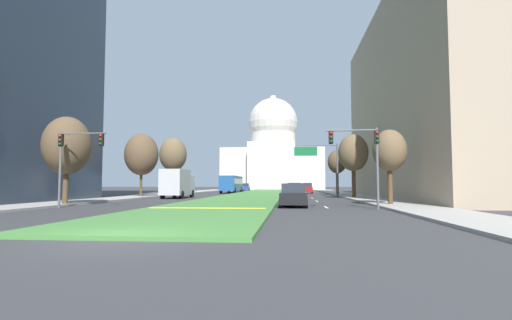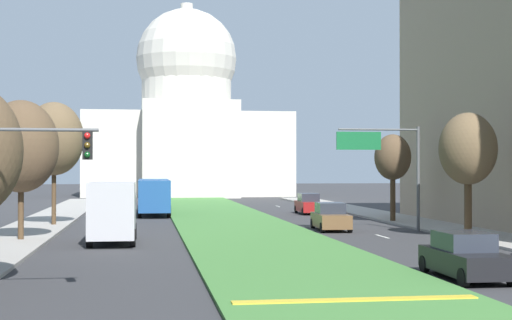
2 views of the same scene
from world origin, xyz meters
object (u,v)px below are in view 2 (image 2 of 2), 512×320
Objects in this scene: sedan_lead_stopped at (465,257)px; traffic_light_near_left at (16,173)px; overhead_guide_sign at (388,157)px; street_tree_left_mid at (21,147)px; street_tree_right_mid at (468,150)px; sedan_distant at (309,204)px; city_bus at (154,194)px; capitol_building at (187,122)px; sedan_far_horizon at (151,200)px; street_tree_left_far at (54,139)px; box_truck_delivery at (113,211)px; street_tree_right_far at (393,158)px; sedan_very_far at (151,196)px; sedan_midblock at (331,217)px.

traffic_light_near_left is at bearing -169.05° from sedan_lead_stopped.
street_tree_left_mid reaches higher than overhead_guide_sign.
street_tree_right_mid is 1.53× the size of sedan_distant.
capitol_building is at bearing 83.45° from city_bus.
traffic_light_near_left is 52.46m from sedan_far_horizon.
sedan_lead_stopped is at bearing -93.96° from sedan_distant.
sedan_distant is at bearing 29.79° from street_tree_left_far.
street_tree_right_mid is at bearing -80.33° from sedan_distant.
box_truck_delivery is (2.05, 17.56, -2.12)m from traffic_light_near_left.
street_tree_left_far is at bearing 122.80° from sedan_lead_stopped.
city_bus reaches higher than sedan_lead_stopped.
street_tree_right_far is 37.99m from sedan_very_far.
street_tree_left_far is 35.00m from sedan_very_far.
overhead_guide_sign reaches higher than street_tree_right_far.
box_truck_delivery is at bearing -96.23° from capitol_building.
sedan_very_far is (-13.26, 22.56, -0.02)m from sedan_distant.
box_truck_delivery is (-2.23, -34.64, 0.89)m from sedan_far_horizon.
sedan_far_horizon is at bearing 102.22° from sedan_lead_stopped.
street_tree_right_mid reaches higher than box_truck_delivery.
city_bus is at bearing 105.14° from sedan_lead_stopped.
box_truck_delivery is (-19.56, -0.12, -3.29)m from street_tree_right_mid.
street_tree_left_far reaches higher than overhead_guide_sign.
sedan_lead_stopped is (17.78, -16.17, -4.30)m from street_tree_left_mid.
sedan_lead_stopped is 61.74m from sedan_very_far.
street_tree_right_mid is (24.42, -1.39, -0.11)m from street_tree_left_mid.
sedan_very_far is 21.97m from city_bus.
traffic_light_near_left is at bearing -129.61° from overhead_guide_sign.
capitol_building is 69.87m from street_tree_left_mid.
street_tree_left_far reaches higher than city_bus.
city_bus is (-17.17, 24.09, -3.20)m from street_tree_right_mid.
city_bus is (-16.90, 11.81, -2.88)m from street_tree_right_far.
street_tree_left_mid is at bearing 137.71° from sedan_lead_stopped.
sedan_distant is at bearing 82.29° from sedan_midblock.
overhead_guide_sign is at bearing -71.09° from sedan_very_far.
street_tree_left_mid is at bearing -102.10° from sedan_far_horizon.
box_truck_delivery is at bearing -93.69° from sedan_far_horizon.
street_tree_left_mid is at bearing -164.70° from sedan_midblock.
overhead_guide_sign is at bearing -27.02° from sedan_midblock.
street_tree_right_far is 28.07m from sedan_lead_stopped.
overhead_guide_sign is 17.40m from box_truck_delivery.
street_tree_left_far is (-2.34, 29.74, 2.09)m from traffic_light_near_left.
overhead_guide_sign is (18.51, 22.37, 0.84)m from traffic_light_near_left.
capitol_building is 2.61× the size of city_bus.
capitol_building is 3.44× the size of street_tree_left_far.
box_truck_delivery is (-16.46, -4.81, -2.96)m from overhead_guide_sign.
city_bus reaches higher than sedan_far_horizon.
street_tree_right_mid is at bearing -45.06° from sedan_midblock.
street_tree_left_mid is 1.07× the size of street_tree_right_mid.
sedan_midblock is at bearing -97.71° from sedan_distant.
capitol_building is at bearing 79.65° from street_tree_left_mid.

